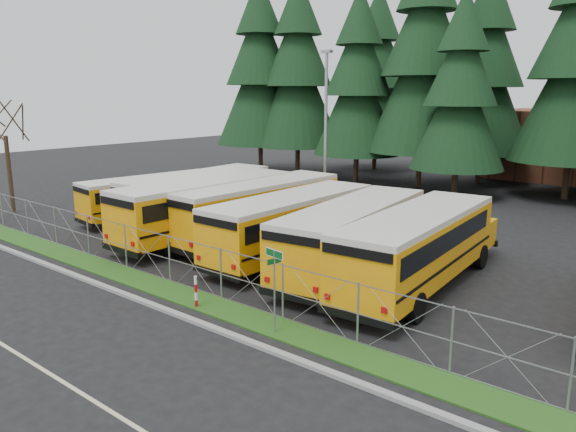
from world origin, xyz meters
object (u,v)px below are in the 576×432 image
at_px(bus_1, 203,199).
at_px(bus_6, 422,249).
at_px(bus_3, 262,211).
at_px(light_standard, 326,126).
at_px(bus_0, 157,198).
at_px(striped_bollard, 196,292).
at_px(street_sign, 274,273).
at_px(bus_2, 213,209).
at_px(bus_4, 298,226).
at_px(bus_5, 357,238).

distance_m(bus_1, bus_6, 14.86).
bearing_deg(bus_3, light_standard, 105.48).
height_order(bus_0, light_standard, light_standard).
xyz_separation_m(bus_3, striped_bollard, (4.49, -8.54, -0.96)).
xyz_separation_m(bus_0, striped_bollard, (12.88, -8.21, -0.71)).
bearing_deg(street_sign, bus_3, 133.98).
distance_m(bus_2, bus_3, 2.61).
bearing_deg(bus_4, bus_1, 167.76).
height_order(bus_1, bus_5, bus_1).
relative_size(bus_1, bus_2, 0.95).
relative_size(bus_4, striped_bollard, 9.58).
bearing_deg(bus_4, striped_bollard, -81.82).
bearing_deg(bus_6, bus_2, 176.04).
bearing_deg(bus_2, bus_1, 147.33).
distance_m(bus_0, bus_2, 6.37).
bearing_deg(bus_4, bus_2, -178.16).
relative_size(bus_6, light_standard, 1.17).
relative_size(bus_2, bus_6, 1.03).
xyz_separation_m(bus_1, light_standard, (3.16, 7.70, 3.97)).
relative_size(bus_6, street_sign, 4.23).
bearing_deg(striped_bollard, bus_6, 54.07).
distance_m(bus_0, bus_3, 8.40).
distance_m(bus_6, light_standard, 15.51).
height_order(bus_3, street_sign, bus_3).
bearing_deg(street_sign, bus_1, 146.09).
relative_size(bus_5, bus_6, 0.98).
height_order(bus_3, striped_bollard, bus_3).
height_order(bus_4, light_standard, light_standard).
height_order(bus_5, striped_bollard, bus_5).
bearing_deg(bus_0, bus_5, 3.97).
distance_m(bus_3, bus_5, 6.84).
xyz_separation_m(bus_4, bus_5, (3.36, -0.14, 0.02)).
relative_size(bus_0, bus_2, 0.82).
bearing_deg(light_standard, striped_bollard, -69.05).
height_order(bus_1, light_standard, light_standard).
bearing_deg(bus_0, bus_6, 4.67).
distance_m(bus_0, bus_5, 15.12).
distance_m(bus_1, bus_3, 5.08).
bearing_deg(bus_0, bus_2, -2.62).
bearing_deg(bus_4, bus_5, -3.21).
distance_m(bus_0, light_standard, 11.47).
bearing_deg(light_standard, bus_5, -47.97).
distance_m(bus_2, striped_bollard, 9.72).
xyz_separation_m(bus_1, bus_4, (8.40, -1.70, -0.03)).
height_order(bus_0, bus_2, bus_2).
relative_size(bus_3, bus_5, 1.02).
height_order(bus_0, bus_5, bus_5).
xyz_separation_m(bus_0, light_standard, (6.49, 8.48, 4.19)).
bearing_deg(light_standard, bus_6, -39.42).
bearing_deg(bus_0, bus_4, 3.51).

